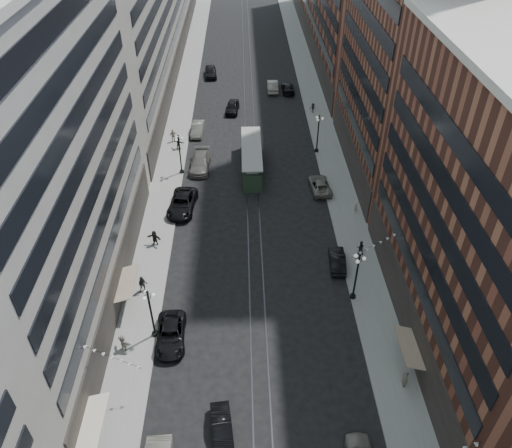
{
  "coord_description": "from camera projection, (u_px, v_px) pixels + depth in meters",
  "views": [
    {
      "loc": [
        -1.07,
        -1.08,
        35.28
      ],
      "look_at": [
        0.05,
        37.51,
        5.0
      ],
      "focal_mm": 35.0,
      "sensor_mm": 36.0,
      "label": 1
    }
  ],
  "objects": [
    {
      "name": "ground",
      "position": [
        251.0,
        153.0,
        69.84
      ],
      "size": [
        220.0,
        220.0,
        0.0
      ],
      "primitive_type": "plane",
      "color": "black",
      "rests_on": "ground"
    },
    {
      "name": "sidewalk_west",
      "position": [
        179.0,
        121.0,
        77.4
      ],
      "size": [
        4.0,
        180.0,
        0.15
      ],
      "primitive_type": "cube",
      "color": "gray",
      "rests_on": "ground"
    },
    {
      "name": "sidewalk_east",
      "position": [
        320.0,
        119.0,
        77.9
      ],
      "size": [
        4.0,
        180.0,
        0.15
      ],
      "primitive_type": "cube",
      "color": "gray",
      "rests_on": "ground"
    },
    {
      "name": "rail_west",
      "position": [
        245.0,
        121.0,
        77.68
      ],
      "size": [
        0.12,
        180.0,
        0.02
      ],
      "primitive_type": "cube",
      "color": "#2D2D33",
      "rests_on": "ground"
    },
    {
      "name": "rail_east",
      "position": [
        254.0,
        121.0,
        77.71
      ],
      "size": [
        0.12,
        180.0,
        0.02
      ],
      "primitive_type": "cube",
      "color": "#2D2D33",
      "rests_on": "ground"
    },
    {
      "name": "building_west_mid",
      "position": [
        43.0,
        174.0,
        39.57
      ],
      "size": [
        8.0,
        36.0,
        28.0
      ],
      "primitive_type": "cube",
      "color": "#A5A092",
      "rests_on": "ground"
    },
    {
      "name": "building_east_mid",
      "position": [
        484.0,
        225.0,
        37.65
      ],
      "size": [
        8.0,
        30.0,
        24.0
      ],
      "primitive_type": "cube",
      "color": "brown",
      "rests_on": "ground"
    },
    {
      "name": "building_east_tower",
      "position": [
        407.0,
        0.0,
        54.12
      ],
      "size": [
        8.0,
        26.0,
        42.0
      ],
      "primitive_type": "cube",
      "color": "brown",
      "rests_on": "ground"
    },
    {
      "name": "lamppost_sw_far",
      "position": [
        151.0,
        312.0,
        42.55
      ],
      "size": [
        1.03,
        1.14,
        5.52
      ],
      "color": "black",
      "rests_on": "sidewalk_west"
    },
    {
      "name": "lamppost_sw_mid",
      "position": [
        180.0,
        153.0,
        63.78
      ],
      "size": [
        1.03,
        1.14,
        5.52
      ],
      "color": "black",
      "rests_on": "sidewalk_west"
    },
    {
      "name": "lamppost_se_far",
      "position": [
        356.0,
        275.0,
        46.11
      ],
      "size": [
        1.03,
        1.14,
        5.52
      ],
      "color": "black",
      "rests_on": "sidewalk_east"
    },
    {
      "name": "lamppost_se_mid",
      "position": [
        318.0,
        132.0,
        68.13
      ],
      "size": [
        1.03,
        1.14,
        5.52
      ],
      "color": "black",
      "rests_on": "sidewalk_east"
    },
    {
      "name": "streetcar",
      "position": [
        252.0,
        159.0,
        65.66
      ],
      "size": [
        2.58,
        11.67,
        3.23
      ],
      "color": "#273D28",
      "rests_on": "ground"
    },
    {
      "name": "car_2",
      "position": [
        171.0,
        335.0,
        43.59
      ],
      "size": [
        2.71,
        5.51,
        1.51
      ],
      "primitive_type": "imported",
      "rotation": [
        0.0,
        0.0,
        0.04
      ],
      "color": "black",
      "rests_on": "ground"
    },
    {
      "name": "car_5",
      "position": [
        222.0,
        428.0,
        36.78
      ],
      "size": [
        1.99,
        4.37,
        1.39
      ],
      "primitive_type": "imported",
      "rotation": [
        0.0,
        0.0,
        0.13
      ],
      "color": "black",
      "rests_on": "ground"
    },
    {
      "name": "pedestrian_2",
      "position": [
        143.0,
        284.0,
        48.01
      ],
      "size": [
        0.96,
        0.62,
        1.85
      ],
      "primitive_type": "imported",
      "rotation": [
        0.0,
        0.0,
        0.15
      ],
      "color": "black",
      "rests_on": "sidewalk_west"
    },
    {
      "name": "pedestrian_4",
      "position": [
        405.0,
        379.0,
        39.74
      ],
      "size": [
        0.53,
        1.04,
        1.71
      ],
      "primitive_type": "imported",
      "rotation": [
        0.0,
        0.0,
        1.49
      ],
      "color": "#ABA08D",
      "rests_on": "sidewalk_east"
    },
    {
      "name": "car_7",
      "position": [
        182.0,
        203.0,
        58.87
      ],
      "size": [
        3.55,
        6.55,
        1.75
      ],
      "primitive_type": "imported",
      "rotation": [
        0.0,
        0.0,
        -0.11
      ],
      "color": "black",
      "rests_on": "ground"
    },
    {
      "name": "car_8",
      "position": [
        200.0,
        162.0,
        66.17
      ],
      "size": [
        2.73,
        6.19,
        1.77
      ],
      "primitive_type": "imported",
      "rotation": [
        0.0,
        0.0,
        -0.04
      ],
      "color": "#636058",
      "rests_on": "ground"
    },
    {
      "name": "car_9",
      "position": [
        211.0,
        72.0,
        91.34
      ],
      "size": [
        2.49,
        5.35,
        1.77
      ],
      "primitive_type": "imported",
      "rotation": [
        0.0,
        0.0,
        0.08
      ],
      "color": "black",
      "rests_on": "ground"
    },
    {
      "name": "car_10",
      "position": [
        337.0,
        260.0,
        51.26
      ],
      "size": [
        1.85,
        4.5,
        1.45
      ],
      "primitive_type": "imported",
      "rotation": [
        0.0,
        0.0,
        3.07
      ],
      "color": "black",
      "rests_on": "ground"
    },
    {
      "name": "car_11",
      "position": [
        320.0,
        185.0,
        62.23
      ],
      "size": [
        2.8,
        5.35,
        1.44
      ],
      "primitive_type": "imported",
      "rotation": [
        0.0,
        0.0,
        3.22
      ],
      "color": "slate",
      "rests_on": "ground"
    },
    {
      "name": "car_12",
      "position": [
        288.0,
        88.0,
        85.95
      ],
      "size": [
        2.06,
        5.0,
        1.45
      ],
      "primitive_type": "imported",
      "rotation": [
        0.0,
        0.0,
        3.15
      ],
      "color": "black",
      "rests_on": "ground"
    },
    {
      "name": "car_13",
      "position": [
        232.0,
        107.0,
        79.72
      ],
      "size": [
        2.43,
        4.99,
        1.64
      ],
      "primitive_type": "imported",
      "rotation": [
        0.0,
        0.0,
        -0.1
      ],
      "color": "black",
      "rests_on": "ground"
    },
    {
      "name": "car_14",
      "position": [
        273.0,
        86.0,
        86.25
      ],
      "size": [
        1.91,
        5.19,
        1.7
      ],
      "primitive_type": "imported",
      "rotation": [
        0.0,
        0.0,
        3.12
      ],
      "color": "gray",
      "rests_on": "ground"
    },
    {
      "name": "pedestrian_5",
      "position": [
        155.0,
        238.0,
        53.58
      ],
      "size": [
        1.72,
        1.04,
        1.79
      ],
      "primitive_type": "imported",
      "rotation": [
        0.0,
        0.0,
        -0.37
      ],
      "color": "black",
      "rests_on": "sidewalk_west"
    },
    {
      "name": "pedestrian_6",
      "position": [
        173.0,
        135.0,
        71.64
      ],
      "size": [
        1.21,
        0.84,
        1.89
      ],
      "primitive_type": "imported",
      "rotation": [
        0.0,
        0.0,
        3.48
      ],
      "color": "#B3A694",
      "rests_on": "sidewalk_west"
    },
    {
      "name": "pedestrian_7",
      "position": [
        360.0,
        248.0,
        52.42
      ],
      "size": [
        0.87,
        0.59,
        1.65
      ],
      "primitive_type": "imported",
      "rotation": [
        0.0,
        0.0,
        2.95
      ],
      "color": "black",
      "rests_on": "sidewalk_east"
    },
    {
      "name": "pedestrian_8",
      "position": [
        356.0,
        206.0,
        58.29
      ],
      "size": [
        0.67,
        0.66,
        1.56
      ],
      "primitive_type": "imported",
      "rotation": [
        0.0,
        0.0,
        3.88
      ],
      "color": "#ABA68D",
      "rests_on": "sidewalk_east"
    },
    {
      "name": "pedestrian_9",
      "position": [
        313.0,
        108.0,
        79.22
      ],
      "size": [
        1.08,
        0.71,
        1.55
      ],
      "primitive_type": "imported",
      "rotation": [
        0.0,
        0.0,
        -0.32
      ],
      "color": "black",
      "rests_on": "sidewalk_east"
    },
    {
      "name": "car_extra_0",
      "position": [
        198.0,
        129.0,
        73.88
      ],
      "size": [
        1.91,
        4.87,
        1.58
      ],
      "primitive_type": "imported",
      "rotation": [
        0.0,
        0.0,
        -0.05
      ],
      "color": "slate",
      "rests_on": "ground"
    },
    {
      "name": "pedestrian_extra_0",
      "position": [
        123.0,
        342.0,
        42.62
      ],
      "size": [
        1.52,
        1.31,
        1.69
      ],
      "primitive_type": "imported",
      "rotation": [
        0.0,
        0.0,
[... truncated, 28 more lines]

